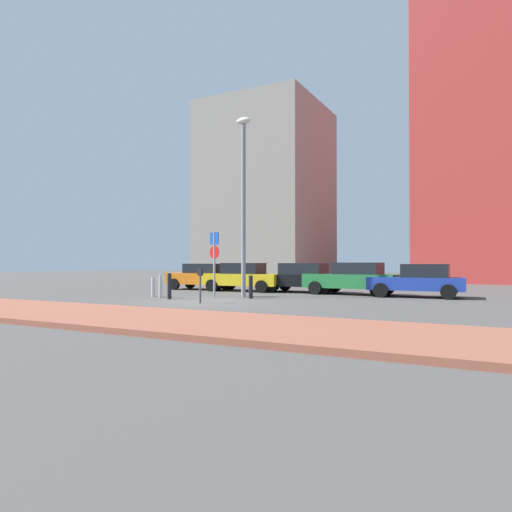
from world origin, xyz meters
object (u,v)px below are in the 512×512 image
object	(u,v)px
parked_car_blue	(419,280)
traffic_bollard_near	(160,287)
parked_car_orange	(203,276)
traffic_bollard_mid	(169,286)
traffic_bollard_edge	(153,287)
street_lamp	(243,193)
parking_sign_post	(214,256)
parking_meter	(200,280)
traffic_bollard_far	(251,287)
parked_car_green	(353,278)
parked_car_black	(303,277)
parked_car_yellow	(243,277)

from	to	relation	value
parked_car_blue	traffic_bollard_near	world-z (taller)	parked_car_blue
parked_car_orange	parked_car_blue	distance (m)	11.74
traffic_bollard_mid	traffic_bollard_edge	bearing A→B (deg)	154.34
street_lamp	traffic_bollard_edge	xyz separation A→B (m)	(-3.74, -1.68, -4.21)
parking_sign_post	parked_car_orange	bearing A→B (deg)	129.65
parking_meter	traffic_bollard_far	distance (m)	2.98
parked_car_green	traffic_bollard_edge	distance (m)	9.40
street_lamp	traffic_bollard_mid	distance (m)	5.26
parking_meter	traffic_bollard_edge	world-z (taller)	parking_meter
parking_sign_post	traffic_bollard_far	distance (m)	2.35
parking_sign_post	traffic_bollard_far	xyz separation A→B (m)	(1.92, -0.09, -1.35)
parked_car_blue	parking_meter	distance (m)	9.80
parked_car_black	parked_car_blue	distance (m)	5.85
parked_car_green	traffic_bollard_edge	world-z (taller)	parked_car_green
parked_car_black	traffic_bollard_near	xyz separation A→B (m)	(-4.20, -6.28, -0.30)
parked_car_yellow	parking_sign_post	bearing A→B (deg)	-78.22
parked_car_black	parking_sign_post	distance (m)	5.42
parked_car_green	traffic_bollard_edge	size ratio (longest dim) A/B	5.02
parked_car_yellow	street_lamp	distance (m)	5.77
parked_car_orange	traffic_bollard_edge	distance (m)	5.67
parking_sign_post	parking_meter	distance (m)	3.41
parking_meter	traffic_bollard_far	bearing A→B (deg)	78.20
parked_car_blue	traffic_bollard_far	distance (m)	7.48
parking_sign_post	parked_car_black	bearing A→B (deg)	63.48
parked_car_yellow	parked_car_green	xyz separation A→B (m)	(5.96, 0.18, 0.01)
parked_car_green	parked_car_yellow	bearing A→B (deg)	-178.25
parked_car_black	traffic_bollard_edge	xyz separation A→B (m)	(-4.84, -6.01, -0.35)
parked_car_blue	traffic_bollard_edge	world-z (taller)	parked_car_blue
parked_car_black	parked_car_blue	world-z (taller)	parked_car_black
parking_sign_post	traffic_bollard_near	world-z (taller)	parking_sign_post
parked_car_green	parking_meter	bearing A→B (deg)	-117.41
street_lamp	traffic_bollard_near	xyz separation A→B (m)	(-3.09, -1.95, -4.17)
traffic_bollard_mid	traffic_bollard_edge	size ratio (longest dim) A/B	1.22
parked_car_orange	parked_car_green	xyz separation A→B (m)	(8.66, 0.02, 0.02)
parked_car_black	traffic_bollard_far	xyz separation A→B (m)	(-0.45, -4.85, -0.30)
parking_sign_post	traffic_bollard_far	world-z (taller)	parking_sign_post
parking_sign_post	parking_meter	xyz separation A→B (m)	(1.32, -2.98, -0.98)
traffic_bollard_mid	parked_car_yellow	bearing A→B (deg)	89.10
parking_meter	traffic_bollard_near	xyz separation A→B (m)	(-3.14, 1.46, -0.38)
traffic_bollard_near	traffic_bollard_far	distance (m)	4.01
parked_car_green	traffic_bollard_near	size ratio (longest dim) A/B	4.59
traffic_bollard_edge	parked_car_black	bearing A→B (deg)	51.15
parked_car_yellow	traffic_bollard_near	bearing A→B (deg)	-99.67
parked_car_orange	traffic_bollard_edge	xyz separation A→B (m)	(1.09, -5.55, -0.33)
traffic_bollard_near	traffic_bollard_mid	size ratio (longest dim) A/B	0.90
traffic_bollard_edge	parked_car_yellow	bearing A→B (deg)	73.37
parked_car_orange	parked_car_blue	xyz separation A→B (m)	(11.73, -0.28, -0.02)
parking_meter	traffic_bollard_mid	xyz separation A→B (m)	(-2.27, 1.00, -0.32)
parked_car_orange	parking_sign_post	world-z (taller)	parking_sign_post
parked_car_orange	traffic_bollard_far	world-z (taller)	parked_car_orange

